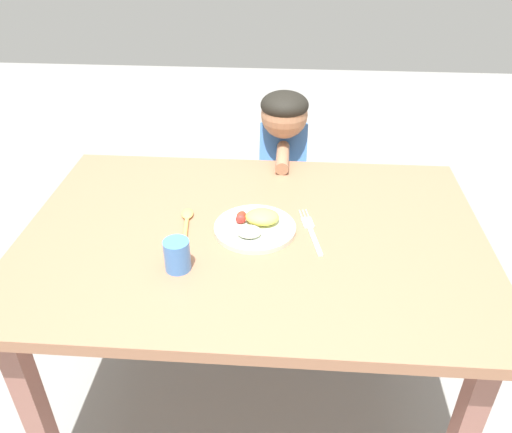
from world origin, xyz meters
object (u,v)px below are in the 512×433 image
(spoon, at_px, (186,225))
(person, at_px, (282,193))
(drinking_cup, at_px, (177,255))
(fork, at_px, (311,231))
(plate, at_px, (256,226))

(spoon, xyz_separation_m, person, (0.27, 0.58, -0.22))
(spoon, relative_size, drinking_cup, 2.70)
(fork, distance_m, person, 0.63)
(spoon, bearing_deg, person, -31.66)
(fork, relative_size, person, 0.23)
(drinking_cup, bearing_deg, fork, 28.82)
(plate, distance_m, spoon, 0.20)
(fork, distance_m, drinking_cup, 0.40)
(plate, bearing_deg, person, 83.67)
(drinking_cup, bearing_deg, spoon, 94.54)
(drinking_cup, xyz_separation_m, person, (0.25, 0.77, -0.26))
(spoon, height_order, person, person)
(person, bearing_deg, plate, 83.67)
(spoon, distance_m, person, 0.67)
(person, bearing_deg, fork, 99.20)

